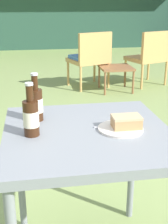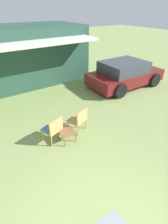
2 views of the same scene
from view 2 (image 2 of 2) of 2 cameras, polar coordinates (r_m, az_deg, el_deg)
The scene contains 4 objects.
parked_car at distance 9.62m, azimuth 13.14°, elevation 11.99°, with size 4.01×2.20×1.31m.
wicker_chair_cushioned at distance 5.52m, azimuth -10.14°, elevation -5.21°, with size 0.67×0.63×0.85m.
wicker_chair_plain at distance 5.86m, azimuth -1.70°, elevation -2.20°, with size 0.68×0.64×0.85m.
garden_side_table at distance 5.56m, azimuth -5.66°, elevation -6.64°, with size 0.47×0.46×0.37m.
Camera 2 is at (-1.01, -0.73, 3.75)m, focal length 28.00 mm.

